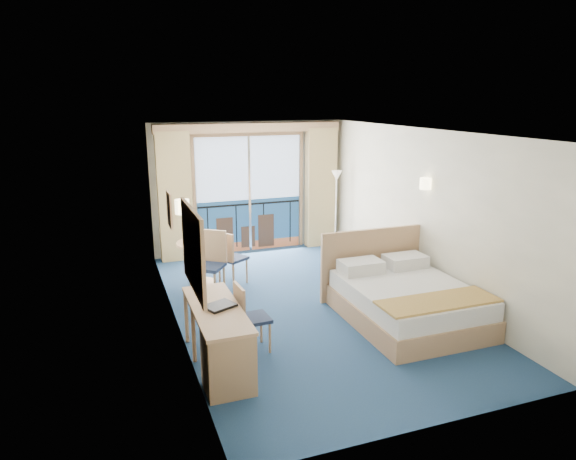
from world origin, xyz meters
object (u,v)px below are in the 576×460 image
object	(u,v)px
floor_lamp	(336,191)
desk	(226,350)
round_table	(201,252)
armchair	(348,254)
desk_chair	(248,314)
bed	(405,299)
table_chair_a	(229,255)
table_chair_b	(211,260)
nightstand	(387,265)

from	to	relation	value
floor_lamp	desk	xyz separation A→B (m)	(-3.40, -4.37, -0.87)
round_table	armchair	bearing A→B (deg)	-5.64
round_table	floor_lamp	bearing A→B (deg)	18.47
desk	desk_chair	size ratio (longest dim) A/B	1.79
floor_lamp	desk	distance (m)	5.61
bed	desk	xyz separation A→B (m)	(-2.86, -0.82, 0.10)
table_chair_a	desk	bearing A→B (deg)	133.28
desk_chair	floor_lamp	bearing A→B (deg)	-42.07
floor_lamp	table_chair_b	size ratio (longest dim) A/B	1.58
table_chair_b	desk	bearing A→B (deg)	-62.47
desk	table_chair_b	xyz separation A→B (m)	(0.40, 2.76, 0.18)
desk	round_table	xyz separation A→B (m)	(0.36, 3.36, 0.15)
bed	armchair	xyz separation A→B (m)	(0.20, 2.27, 0.01)
bed	armchair	bearing A→B (deg)	85.03
table_chair_a	bed	bearing A→B (deg)	-170.13
floor_lamp	round_table	xyz separation A→B (m)	(-3.04, -1.02, -0.72)
nightstand	desk_chair	bearing A→B (deg)	-151.37
armchair	desk_chair	size ratio (longest dim) A/B	0.80
armchair	round_table	size ratio (longest dim) A/B	0.87
nightstand	table_chair_a	world-z (taller)	table_chair_a
bed	table_chair_b	xyz separation A→B (m)	(-2.46, 1.94, 0.29)
desk_chair	armchair	bearing A→B (deg)	-50.71
desk	table_chair_b	world-z (taller)	table_chair_b
nightstand	desk	world-z (taller)	desk
table_chair_a	table_chair_b	distance (m)	0.53
armchair	round_table	distance (m)	2.72
bed	table_chair_a	size ratio (longest dim) A/B	2.23
table_chair_a	floor_lamp	bearing A→B (deg)	-96.27
round_table	table_chair_b	world-z (taller)	table_chair_b
nightstand	floor_lamp	distance (m)	2.27
armchair	floor_lamp	world-z (taller)	floor_lamp
bed	desk	bearing A→B (deg)	-164.02
nightstand	armchair	xyz separation A→B (m)	(-0.40, 0.77, 0.03)
nightstand	floor_lamp	xyz separation A→B (m)	(-0.05, 2.05, 0.98)
floor_lamp	bed	bearing A→B (deg)	-98.64
desk	round_table	size ratio (longest dim) A/B	1.95
nightstand	table_chair_a	bearing A→B (deg)	163.64
desk	table_chair_a	xyz separation A→B (m)	(0.80, 3.10, 0.12)
bed	round_table	bearing A→B (deg)	134.60
armchair	bed	bearing A→B (deg)	43.39
nightstand	bed	bearing A→B (deg)	-111.56
nightstand	table_chair_a	distance (m)	2.78
bed	armchair	size ratio (longest dim) A/B	2.95
floor_lamp	desk	bearing A→B (deg)	-127.90
floor_lamp	round_table	bearing A→B (deg)	-161.53
table_chair_b	round_table	bearing A→B (deg)	129.88
desk	floor_lamp	bearing A→B (deg)	52.10
armchair	desk_chair	bearing A→B (deg)	1.06
desk	bed	bearing A→B (deg)	15.98
nightstand	desk	xyz separation A→B (m)	(-3.46, -2.32, 0.12)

